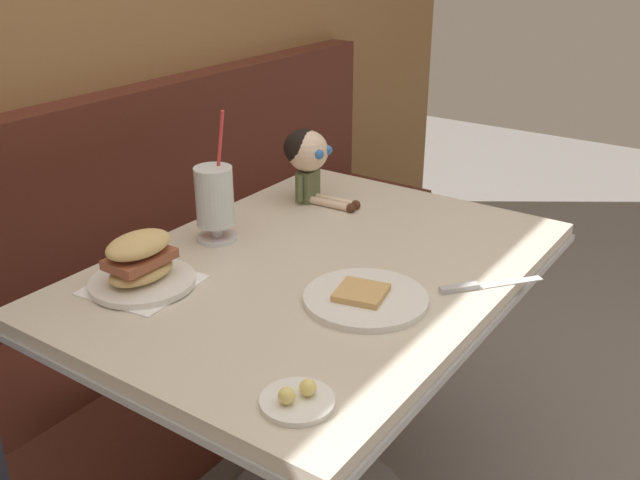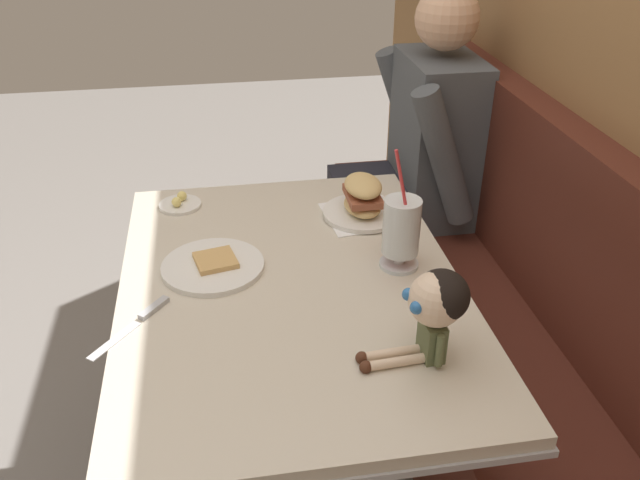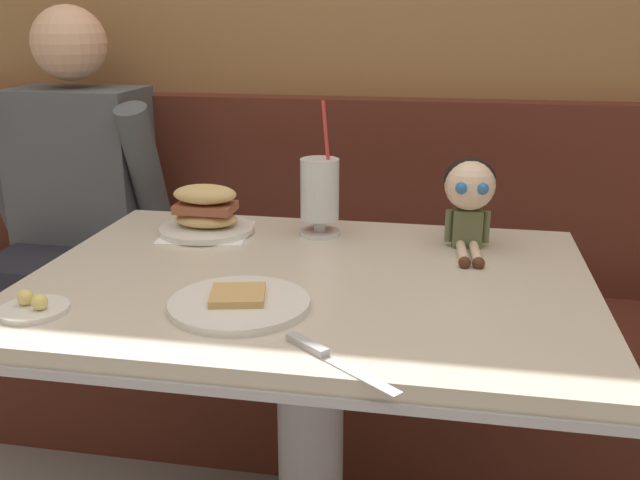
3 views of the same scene
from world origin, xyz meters
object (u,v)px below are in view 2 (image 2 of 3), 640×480
(toast_plate, at_px, (212,266))
(butter_saucer, at_px, (180,204))
(butter_knife, at_px, (144,317))
(diner_patron, at_px, (425,138))
(sandwich_plate, at_px, (363,201))
(milkshake_glass, at_px, (401,230))
(seated_doll, at_px, (436,304))

(toast_plate, relative_size, butter_saucer, 2.08)
(butter_knife, relative_size, diner_patron, 0.24)
(toast_plate, xyz_separation_m, sandwich_plate, (-0.20, 0.42, 0.04))
(milkshake_glass, xyz_separation_m, diner_patron, (-0.78, 0.31, -0.10))
(milkshake_glass, distance_m, butter_knife, 0.62)
(milkshake_glass, bearing_deg, seated_doll, -4.46)
(diner_patron, bearing_deg, sandwich_plate, -33.43)
(butter_knife, bearing_deg, sandwich_plate, 123.67)
(milkshake_glass, relative_size, diner_patron, 0.39)
(butter_knife, relative_size, seated_doll, 0.89)
(milkshake_glass, xyz_separation_m, butter_saucer, (-0.41, -0.54, -0.09))
(seated_doll, bearing_deg, butter_saucer, -145.51)
(seated_doll, bearing_deg, sandwich_plate, -179.31)
(sandwich_plate, bearing_deg, milkshake_glass, 7.19)
(toast_plate, height_order, sandwich_plate, sandwich_plate)
(butter_saucer, height_order, butter_knife, butter_saucer)
(butter_knife, xyz_separation_m, seated_doll, (0.22, 0.58, 0.12))
(diner_patron, bearing_deg, seated_doll, -16.64)
(butter_saucer, bearing_deg, milkshake_glass, 52.90)
(butter_saucer, height_order, seated_doll, seated_doll)
(sandwich_plate, relative_size, diner_patron, 0.27)
(sandwich_plate, bearing_deg, butter_saucer, -105.54)
(butter_knife, height_order, diner_patron, diner_patron)
(toast_plate, height_order, butter_saucer, butter_saucer)
(butter_saucer, bearing_deg, butter_knife, -7.63)
(toast_plate, bearing_deg, butter_saucer, -166.45)
(toast_plate, xyz_separation_m, milkshake_glass, (0.06, 0.45, 0.09))
(butter_saucer, bearing_deg, seated_doll, 34.49)
(sandwich_plate, relative_size, butter_saucer, 1.85)
(toast_plate, bearing_deg, milkshake_glass, 82.34)
(toast_plate, distance_m, butter_saucer, 0.35)
(sandwich_plate, xyz_separation_m, butter_saucer, (-0.14, -0.50, -0.04))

